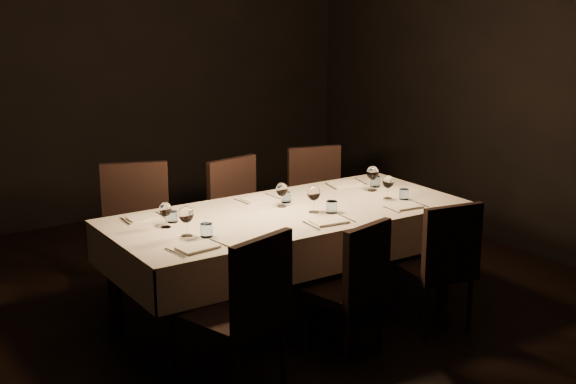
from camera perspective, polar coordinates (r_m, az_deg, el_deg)
room at (r=5.42m, az=0.00°, el=6.13°), size 5.01×6.01×3.01m
dining_table at (r=5.60m, az=0.00°, el=-2.11°), size 2.52×1.12×0.76m
chair_near_left at (r=4.57m, az=-2.96°, el=-8.19°), size 0.58×0.58×0.97m
place_setting_near_left at (r=4.98m, az=-6.68°, el=-2.57°), size 0.37×0.42×0.20m
chair_near_center at (r=5.08m, az=4.70°, el=-6.32°), size 0.51×0.51×0.88m
place_setting_near_center at (r=5.46m, az=2.47°, el=-0.92°), size 0.35×0.41×0.19m
chair_near_right at (r=5.48m, az=10.88°, el=-4.78°), size 0.50×0.50×0.91m
place_setting_near_right at (r=5.86m, az=7.77°, el=-0.01°), size 0.32×0.40×0.18m
chair_far_left at (r=5.98m, az=-10.70°, el=-2.55°), size 0.64×0.64×1.02m
place_setting_far_left at (r=5.35m, az=-9.07°, el=-1.55°), size 0.31×0.39×0.17m
chair_far_center at (r=6.33m, az=-3.32°, el=-1.60°), size 0.53×0.53×0.96m
place_setting_far_center at (r=5.75m, az=-0.92°, el=-0.16°), size 0.32×0.40×0.18m
chair_far_right at (r=6.75m, az=2.19°, el=-0.55°), size 0.57×0.57×0.96m
place_setting_far_right at (r=6.21m, az=5.50°, el=0.97°), size 0.36×0.41×0.19m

